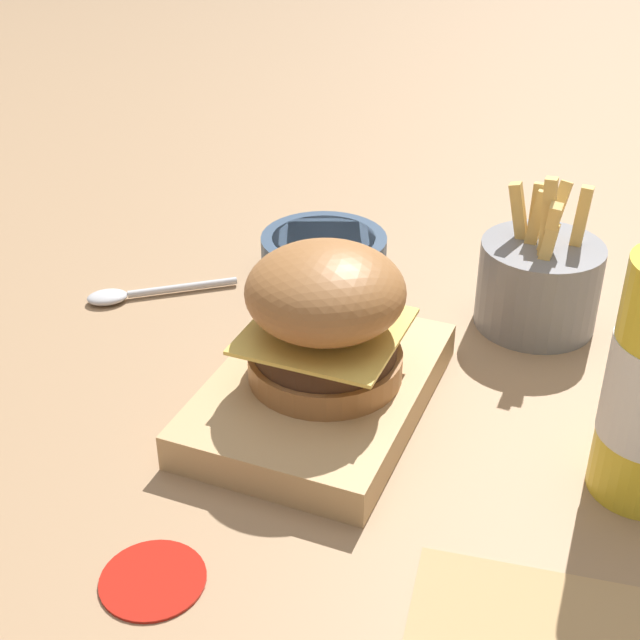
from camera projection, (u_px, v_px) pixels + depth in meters
name	position (u px, v px, depth m)	size (l,w,h in m)	color
ground_plane	(313.00, 390.00, 0.72)	(6.00, 6.00, 0.00)	#9E7A56
serving_board	(320.00, 391.00, 0.69)	(0.23, 0.15, 0.03)	tan
burger	(325.00, 315.00, 0.65)	(0.12, 0.12, 0.11)	#9E6638
fries_basket	(539.00, 282.00, 0.78)	(0.11, 0.11, 0.15)	slate
side_bowl	(324.00, 255.00, 0.87)	(0.12, 0.12, 0.04)	#384C66
spoon	(132.00, 294.00, 0.84)	(0.10, 0.12, 0.01)	silver
ketchup_puddle	(153.00, 579.00, 0.54)	(0.07, 0.07, 0.00)	#B21E14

